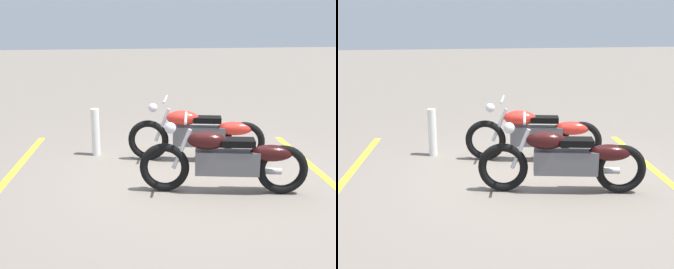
# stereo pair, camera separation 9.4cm
# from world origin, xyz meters

# --- Properties ---
(ground_plane) EXTENTS (60.00, 60.00, 0.00)m
(ground_plane) POSITION_xyz_m (0.00, 0.00, 0.00)
(ground_plane) COLOR slate
(motorcycle_bright_foreground) EXTENTS (2.20, 0.74, 1.04)m
(motorcycle_bright_foreground) POSITION_xyz_m (-0.14, -0.66, 0.46)
(motorcycle_bright_foreground) COLOR black
(motorcycle_bright_foreground) RESTS_ON ground
(motorcycle_dark_foreground) EXTENTS (2.20, 0.72, 1.04)m
(motorcycle_dark_foreground) POSITION_xyz_m (-0.20, 0.68, 0.46)
(motorcycle_dark_foreground) COLOR black
(motorcycle_dark_foreground) RESTS_ON ground
(bollard_post) EXTENTS (0.14, 0.14, 0.81)m
(bollard_post) POSITION_xyz_m (1.54, -1.25, 0.40)
(bollard_post) COLOR white
(bollard_post) RESTS_ON ground
(parking_stripe_near) EXTENTS (0.42, 3.20, 0.01)m
(parking_stripe_near) POSITION_xyz_m (-1.85, -0.22, 0.00)
(parking_stripe_near) COLOR yellow
(parking_stripe_near) RESTS_ON ground
(parking_stripe_mid) EXTENTS (0.42, 3.20, 0.01)m
(parking_stripe_mid) POSITION_xyz_m (2.76, -0.90, 0.00)
(parking_stripe_mid) COLOR yellow
(parking_stripe_mid) RESTS_ON ground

